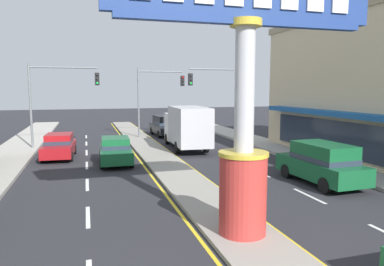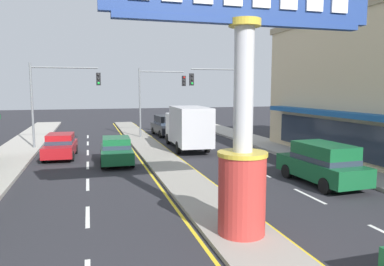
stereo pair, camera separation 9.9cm
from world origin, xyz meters
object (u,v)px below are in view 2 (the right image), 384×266
Objects in this scene: district_sign at (243,109)px; box_truck_kerb_right at (188,126)px; sedan_near_right_lane at (116,150)px; sedan_far_left_oncoming at (60,145)px; suv_mid_left_lane at (322,163)px; suv_far_right_lane at (166,125)px; traffic_light_right_side at (226,91)px; traffic_light_left_side at (58,91)px; traffic_light_median_far at (157,91)px.

district_sign reaches higher than box_truck_kerb_right.
sedan_far_left_oncoming is at bearing 140.18° from sedan_near_right_lane.
suv_far_right_lane is at bearing 99.76° from suv_mid_left_lane.
district_sign is 1.68× the size of suv_mid_left_lane.
traffic_light_right_side is 13.41m from suv_mid_left_lane.
district_sign is 1.80× the size of sedan_near_right_lane.
suv_mid_left_lane is at bearing -40.33° from sedan_near_right_lane.
district_sign is at bearing -77.28° from sedan_near_right_lane.
suv_mid_left_lane is at bearing -80.24° from suv_far_right_lane.
traffic_light_left_side is 9.69m from box_truck_kerb_right.
traffic_light_right_side is at bearing -59.91° from suv_far_right_lane.
traffic_light_median_far is 1.32× the size of suv_far_right_lane.
traffic_light_right_side is 1.42× the size of sedan_far_left_oncoming.
sedan_far_left_oncoming is (-7.67, -7.73, -3.41)m from traffic_light_median_far.
suv_mid_left_lane is 11.58m from box_truck_kerb_right.
traffic_light_left_side reaches higher than suv_far_right_lane.
traffic_light_left_side is at bearing 176.41° from traffic_light_right_side.
district_sign is at bearing -67.85° from sedan_far_left_oncoming.
traffic_light_right_side is at bearing -46.48° from traffic_light_median_far.
suv_far_right_lane is (2.72, 23.79, -2.82)m from district_sign.
suv_far_right_lane is (-3.58, 6.18, -3.26)m from traffic_light_right_side.
district_sign is at bearing -71.09° from traffic_light_left_side.
traffic_light_median_far is at bearing 103.71° from suv_mid_left_lane.
district_sign is at bearing -96.53° from suv_far_right_lane.
traffic_light_median_far is (7.96, 4.10, -0.05)m from traffic_light_left_side.
sedan_near_right_lane is 1.00× the size of sedan_far_left_oncoming.
traffic_light_right_side is at bearing 88.76° from suv_mid_left_lane.
sedan_near_right_lane is 12.96m from suv_far_right_lane.
sedan_far_left_oncoming is (-3.30, 2.75, 0.00)m from sedan_near_right_lane.
sedan_near_right_lane is at bearing -39.82° from sedan_far_left_oncoming.
traffic_light_left_side and traffic_light_median_far have the same top height.
traffic_light_median_far is 3.62m from suv_far_right_lane.
suv_mid_left_lane is 15.76m from sedan_far_left_oncoming.
traffic_light_median_far is at bearing -129.71° from suv_far_right_lane.
box_truck_kerb_right is at bearing 107.02° from suv_mid_left_lane.
traffic_light_median_far is at bearing 45.23° from sedan_far_left_oncoming.
sedan_near_right_lane is 6.54m from box_truck_kerb_right.
suv_far_right_lane is at bearing 50.29° from traffic_light_median_far.
sedan_far_left_oncoming is at bearing -85.46° from traffic_light_left_side.
box_truck_kerb_right is at bearing 34.20° from sedan_near_right_lane.
district_sign reaches higher than sedan_near_right_lane.
sedan_near_right_lane is at bearing 139.67° from suv_mid_left_lane.
traffic_light_median_far is at bearing 27.29° from traffic_light_left_side.
traffic_light_left_side is at bearing 94.54° from sedan_far_left_oncoming.
district_sign is 1.27× the size of traffic_light_right_side.
traffic_light_left_side is 1.33× the size of suv_mid_left_lane.
traffic_light_right_side reaches higher than suv_far_right_lane.
suv_far_right_lane is 19.47m from suv_mid_left_lane.
box_truck_kerb_right is (8.94, -2.74, -2.55)m from traffic_light_left_side.
sedan_near_right_lane is 11.46m from suv_mid_left_lane.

